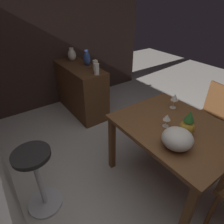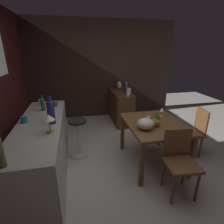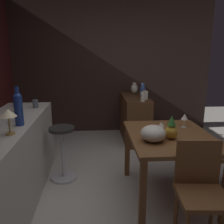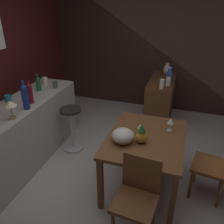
{
  "view_description": "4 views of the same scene",
  "coord_description": "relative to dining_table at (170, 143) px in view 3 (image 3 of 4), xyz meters",
  "views": [
    {
      "loc": [
        -0.75,
        1.0,
        1.81
      ],
      "look_at": [
        0.52,
        0.1,
        0.84
      ],
      "focal_mm": 30.52,
      "sensor_mm": 36.0,
      "label": 1
    },
    {
      "loc": [
        -2.3,
        0.89,
        1.88
      ],
      "look_at": [
        0.53,
        0.27,
        0.82
      ],
      "focal_mm": 27.94,
      "sensor_mm": 36.0,
      "label": 2
    },
    {
      "loc": [
        -2.3,
        0.48,
        1.6
      ],
      "look_at": [
        0.77,
        0.24,
        0.83
      ],
      "focal_mm": 38.14,
      "sensor_mm": 36.0,
      "label": 3
    },
    {
      "loc": [
        -2.3,
        -0.69,
        2.28
      ],
      "look_at": [
        0.52,
        0.22,
        0.77
      ],
      "focal_mm": 38.73,
      "sensor_mm": 36.0,
      "label": 4
    }
  ],
  "objects": [
    {
      "name": "ground_plane",
      "position": [
        -0.08,
        0.34,
        -0.64
      ],
      "size": [
        9.0,
        9.0,
        0.0
      ],
      "primitive_type": "plane",
      "color": "#B7B2A8"
    },
    {
      "name": "wall_side_right",
      "position": [
        2.47,
        0.64,
        0.66
      ],
      "size": [
        0.1,
        4.4,
        2.6
      ],
      "primitive_type": "cube",
      "color": "#33231E",
      "rests_on": "ground_plane"
    },
    {
      "name": "dining_table",
      "position": [
        0.0,
        0.0,
        0.0
      ],
      "size": [
        1.1,
        0.89,
        0.74
      ],
      "color": "brown",
      "rests_on": "ground_plane"
    },
    {
      "name": "kitchen_counter",
      "position": [
        0.03,
        1.75,
        -0.19
      ],
      "size": [
        2.1,
        0.6,
        0.9
      ],
      "primitive_type": "cube",
      "color": "#B2ADA3",
      "rests_on": "ground_plane"
    },
    {
      "name": "sideboard_cabinet",
      "position": [
        1.89,
        0.06,
        -0.23
      ],
      "size": [
        1.1,
        0.44,
        0.82
      ],
      "primitive_type": "cube",
      "color": "#56351E",
      "rests_on": "ground_plane"
    },
    {
      "name": "chair_near_window",
      "position": [
        -0.68,
        -0.06,
        -0.14
      ],
      "size": [
        0.43,
        0.43,
        0.89
      ],
      "color": "brown",
      "rests_on": "ground_plane"
    },
    {
      "name": "bar_stool",
      "position": [
        0.48,
        1.23,
        -0.27
      ],
      "size": [
        0.34,
        0.34,
        0.7
      ],
      "color": "#262323",
      "rests_on": "ground_plane"
    },
    {
      "name": "wine_glass_left",
      "position": [
        0.24,
        -0.24,
        0.22
      ],
      "size": [
        0.08,
        0.08,
        0.16
      ],
      "color": "silver",
      "rests_on": "dining_table"
    },
    {
      "name": "wine_glass_right",
      "position": [
        0.06,
        0.09,
        0.19
      ],
      "size": [
        0.07,
        0.07,
        0.13
      ],
      "color": "silver",
      "rests_on": "dining_table"
    },
    {
      "name": "pineapple_centerpiece",
      "position": [
        -0.12,
        0.03,
        0.2
      ],
      "size": [
        0.13,
        0.13,
        0.24
      ],
      "color": "gold",
      "rests_on": "dining_table"
    },
    {
      "name": "fruit_bowl",
      "position": [
        -0.18,
        0.23,
        0.18
      ],
      "size": [
        0.25,
        0.25,
        0.16
      ],
      "primitive_type": "ellipsoid",
      "color": "beige",
      "rests_on": "dining_table"
    },
    {
      "name": "wine_bottle_ruby",
      "position": [
        0.12,
        1.61,
        0.41
      ],
      "size": [
        0.07,
        0.07,
        0.32
      ],
      "color": "maroon",
      "rests_on": "kitchen_counter"
    },
    {
      "name": "wine_bottle_cobalt",
      "position": [
        -0.05,
        1.56,
        0.44
      ],
      "size": [
        0.08,
        0.08,
        0.39
      ],
      "color": "navy",
      "rests_on": "kitchen_counter"
    },
    {
      "name": "wine_bottle_green",
      "position": [
        0.54,
        1.76,
        0.38
      ],
      "size": [
        0.07,
        0.07,
        0.26
      ],
      "color": "#1E592D",
      "rests_on": "kitchen_counter"
    },
    {
      "name": "cup_slate",
      "position": [
        0.71,
        1.58,
        0.31
      ],
      "size": [
        0.11,
        0.07,
        0.11
      ],
      "color": "#515660",
      "rests_on": "kitchen_counter"
    },
    {
      "name": "cup_white",
      "position": [
        0.82,
        1.83,
        0.31
      ],
      "size": [
        0.12,
        0.09,
        0.11
      ],
      "color": "white",
      "rests_on": "kitchen_counter"
    },
    {
      "name": "counter_lamp",
      "position": [
        -0.33,
        1.56,
        0.44
      ],
      "size": [
        0.15,
        0.15,
        0.23
      ],
      "color": "#A58447",
      "rests_on": "kitchen_counter"
    },
    {
      "name": "pillar_candle_tall",
      "position": [
        1.41,
        0.02,
        0.26
      ],
      "size": [
        0.07,
        0.07,
        0.18
      ],
      "color": "white",
      "rests_on": "sideboard_cabinet"
    },
    {
      "name": "pillar_candle_short",
      "position": [
        1.58,
        -0.07,
        0.25
      ],
      "size": [
        0.08,
        0.08,
        0.17
      ],
      "color": "white",
      "rests_on": "sideboard_cabinet"
    },
    {
      "name": "vase_ceramic_blue",
      "position": [
        1.82,
        -0.06,
        0.29
      ],
      "size": [
        0.1,
        0.1,
        0.24
      ],
      "color": "#334C8C",
      "rests_on": "sideboard_cabinet"
    },
    {
      "name": "vase_ceramic_ivory",
      "position": [
        2.18,
        0.03,
        0.28
      ],
      "size": [
        0.13,
        0.13,
        0.22
      ],
      "color": "beige",
      "rests_on": "sideboard_cabinet"
    }
  ]
}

